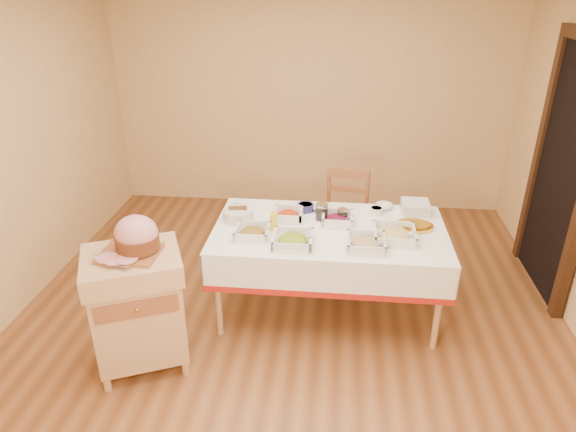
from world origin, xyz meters
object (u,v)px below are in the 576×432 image
Objects in this scene: dining_chair at (345,220)px; preserve_jar_right at (342,216)px; ham_on_board at (136,238)px; brass_platter at (413,226)px; bread_basket at (238,214)px; plate_stack at (415,207)px; butcher_cart at (137,304)px; preserve_jar_left at (322,212)px; mustard_bottle at (273,220)px; dining_table at (329,246)px.

dining_chair is 8.68× the size of preserve_jar_right.
ham_on_board is 1.29× the size of brass_platter.
bread_basket is (0.51, 0.85, -0.20)m from ham_on_board.
bread_basket reaches higher than plate_stack.
butcher_cart reaches higher than preserve_jar_left.
mustard_bottle reaches higher than bread_basket.
dining_table is 0.82m from plate_stack.
mustard_bottle reaches higher than brass_platter.
plate_stack is (0.57, -0.37, 0.32)m from dining_chair.
dining_chair is at bearing 146.74° from plate_stack.
bread_basket is 0.78× the size of brass_platter.
preserve_jar_right is (-0.03, -0.60, 0.32)m from dining_chair.
dining_chair is at bearing 128.37° from brass_platter.
bread_basket reaches higher than dining_table.
mustard_bottle reaches higher than plate_stack.
dining_table is 13.68× the size of preserve_jar_left.
dining_chair is 2.11m from ham_on_board.
bread_basket is at bearing 179.67° from brass_platter.
mustard_bottle is at bearing -149.71° from preserve_jar_left.
mustard_bottle is at bearing -125.41° from dining_chair.
plate_stack is at bearing 15.11° from preserve_jar_left.
brass_platter is at bearing 24.14° from butcher_cart.
preserve_jar_left is at bearing 6.23° from bread_basket.
brass_platter is (-0.05, -0.29, -0.03)m from plate_stack.
mustard_bottle is 0.74× the size of plate_stack.
butcher_cart is 8.28× the size of preserve_jar_right.
preserve_jar_left is at bearing -108.94° from dining_chair.
bread_basket is at bearing 155.39° from mustard_bottle.
bread_basket is at bearing 58.06° from butcher_cart.
brass_platter is at bearing 6.83° from dining_table.
plate_stack is (0.70, 0.37, 0.21)m from dining_table.
butcher_cart is at bearing -142.01° from preserve_jar_left.
dining_table is 0.28m from preserve_jar_left.
bread_basket is (-0.87, -0.66, 0.32)m from dining_chair.
ham_on_board is at bearing -146.29° from preserve_jar_right.
butcher_cart is 1.08m from bread_basket.
mustard_bottle is at bearing -159.64° from plate_stack.
plate_stack is (0.77, 0.21, -0.01)m from preserve_jar_left.
preserve_jar_left reaches higher than brass_platter.
preserve_jar_left is at bearing 113.70° from dining_table.
brass_platter is at bearing -98.89° from plate_stack.
dining_table is at bearing -99.91° from dining_chair.
mustard_bottle is at bearing -172.95° from dining_table.
preserve_jar_right is 0.44× the size of bread_basket.
dining_chair is at bearing 47.45° from ham_on_board.
brass_platter is (0.73, -0.08, -0.04)m from preserve_jar_left.
dining_chair is 5.63× the size of mustard_bottle.
butcher_cart is 5.37× the size of mustard_bottle.
preserve_jar_right is (1.39, 0.93, 0.30)m from butcher_cart.
mustard_bottle is at bearing 40.86° from butcher_cart.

